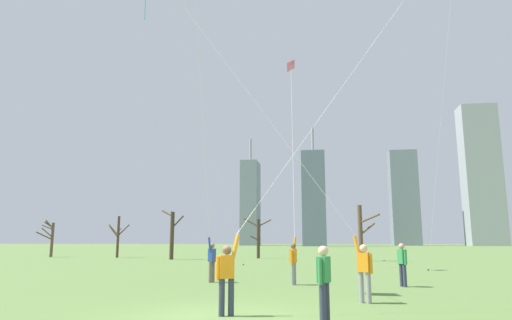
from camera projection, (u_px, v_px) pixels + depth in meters
name	position (u px, v px, depth m)	size (l,w,h in m)	color
ground_plane	(218.00, 317.00, 10.38)	(400.00, 400.00, 0.00)	#5B7A3D
kite_flyer_far_back_teal	(307.00, 187.00, 13.66)	(8.03, 1.78, 12.56)	gray
kite_flyer_midfield_right_yellow	(208.00, 199.00, 18.50)	(0.55, 7.34, 18.01)	#726656
kite_flyer_foreground_left_pink	(293.00, 224.00, 19.35)	(0.95, 9.70, 13.22)	gray
kite_flyer_midfield_left_purple	(332.00, 119.00, 12.19)	(11.36, 5.52, 17.77)	#33384C
bystander_far_off_by_trees	(324.00, 280.00, 9.63)	(0.31, 0.48, 1.62)	#33384C
bystander_strolling_midfield	(402.00, 262.00, 17.21)	(0.32, 0.47, 1.62)	#33384C
bare_tree_right_of_center	(172.00, 233.00, 41.77)	(2.55, 1.23, 4.61)	#423326
bare_tree_rightmost	(258.00, 236.00, 44.39)	(2.73, 1.47, 3.92)	#423326
bare_tree_left_of_center	(361.00, 231.00, 38.72)	(1.74, 3.04, 4.74)	brown
bare_tree_leftmost	(51.00, 237.00, 47.70)	(1.01, 1.94, 3.88)	brown
bare_tree_center	(118.00, 235.00, 46.25)	(2.46, 3.13, 4.19)	#4C3828
skyline_mid_tower_left	(481.00, 174.00, 145.49)	(11.16, 7.64, 45.40)	#9EA3AD
skyline_mid_tower_right	(314.00, 198.00, 140.44)	(7.19, 9.66, 37.48)	slate
skyline_squat_block	(250.00, 203.00, 157.93)	(5.81, 10.34, 37.57)	gray
skyline_slender_spire	(404.00, 198.00, 151.73)	(8.94, 7.26, 31.68)	gray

